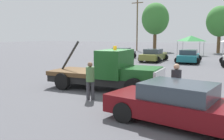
{
  "coord_description": "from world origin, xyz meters",
  "views": [
    {
      "loc": [
        6.84,
        -10.91,
        2.82
      ],
      "look_at": [
        0.5,
        0.0,
        1.05
      ],
      "focal_mm": 40.0,
      "sensor_mm": 36.0,
      "label": 1
    }
  ],
  "objects_px": {
    "canopy_tent_green": "(191,38)",
    "utility_pole": "(137,22)",
    "person_near_truck": "(176,83)",
    "parked_car_teal": "(189,56)",
    "parked_car_charcoal": "(122,54)",
    "foreground_car": "(184,105)",
    "person_at_hood": "(90,78)",
    "tree_center": "(155,19)",
    "tree_left": "(220,22)",
    "parked_car_olive": "(154,55)",
    "tow_truck": "(110,72)"
  },
  "relations": [
    {
      "from": "foreground_car",
      "to": "parked_car_charcoal",
      "type": "distance_m",
      "value": 21.9
    },
    {
      "from": "parked_car_teal",
      "to": "utility_pole",
      "type": "height_order",
      "value": "utility_pole"
    },
    {
      "from": "tree_left",
      "to": "utility_pole",
      "type": "bearing_deg",
      "value": -177.84
    },
    {
      "from": "parked_car_olive",
      "to": "parked_car_teal",
      "type": "height_order",
      "value": "same"
    },
    {
      "from": "tree_left",
      "to": "parked_car_teal",
      "type": "bearing_deg",
      "value": -92.66
    },
    {
      "from": "person_near_truck",
      "to": "tree_center",
      "type": "height_order",
      "value": "tree_center"
    },
    {
      "from": "person_near_truck",
      "to": "tree_left",
      "type": "distance_m",
      "value": 33.37
    },
    {
      "from": "parked_car_teal",
      "to": "parked_car_charcoal",
      "type": "bearing_deg",
      "value": 82.81
    },
    {
      "from": "foreground_car",
      "to": "parked_car_teal",
      "type": "xyz_separation_m",
      "value": [
        -4.2,
        18.45,
        -0.0
      ]
    },
    {
      "from": "foreground_car",
      "to": "person_near_truck",
      "type": "relative_size",
      "value": 3.04
    },
    {
      "from": "person_at_hood",
      "to": "canopy_tent_green",
      "type": "relative_size",
      "value": 0.55
    },
    {
      "from": "tow_truck",
      "to": "person_at_hood",
      "type": "xyz_separation_m",
      "value": [
        0.27,
        -2.14,
        0.06
      ]
    },
    {
      "from": "person_near_truck",
      "to": "parked_car_charcoal",
      "type": "relative_size",
      "value": 0.38
    },
    {
      "from": "person_at_hood",
      "to": "parked_car_charcoal",
      "type": "bearing_deg",
      "value": -15.07
    },
    {
      "from": "foreground_car",
      "to": "tree_center",
      "type": "relative_size",
      "value": 0.64
    },
    {
      "from": "tree_center",
      "to": "person_at_hood",
      "type": "bearing_deg",
      "value": -74.17
    },
    {
      "from": "person_near_truck",
      "to": "utility_pole",
      "type": "relative_size",
      "value": 0.18
    },
    {
      "from": "canopy_tent_green",
      "to": "utility_pole",
      "type": "bearing_deg",
      "value": 150.73
    },
    {
      "from": "parked_car_charcoal",
      "to": "canopy_tent_green",
      "type": "xyz_separation_m",
      "value": [
        5.73,
        9.71,
        1.71
      ]
    },
    {
      "from": "parked_car_charcoal",
      "to": "foreground_car",
      "type": "bearing_deg",
      "value": -152.75
    },
    {
      "from": "parked_car_charcoal",
      "to": "utility_pole",
      "type": "relative_size",
      "value": 0.47
    },
    {
      "from": "parked_car_charcoal",
      "to": "parked_car_teal",
      "type": "distance_m",
      "value": 7.72
    },
    {
      "from": "canopy_tent_green",
      "to": "tree_left",
      "type": "bearing_deg",
      "value": 67.78
    },
    {
      "from": "tow_truck",
      "to": "parked_car_teal",
      "type": "distance_m",
      "value": 15.16
    },
    {
      "from": "person_near_truck",
      "to": "parked_car_olive",
      "type": "distance_m",
      "value": 17.63
    },
    {
      "from": "tow_truck",
      "to": "person_at_hood",
      "type": "relative_size",
      "value": 3.66
    },
    {
      "from": "parked_car_teal",
      "to": "tree_center",
      "type": "bearing_deg",
      "value": 23.84
    },
    {
      "from": "parked_car_olive",
      "to": "utility_pole",
      "type": "distance_m",
      "value": 19.4
    },
    {
      "from": "utility_pole",
      "to": "canopy_tent_green",
      "type": "bearing_deg",
      "value": -29.27
    },
    {
      "from": "foreground_car",
      "to": "parked_car_olive",
      "type": "relative_size",
      "value": 1.15
    },
    {
      "from": "tow_truck",
      "to": "tree_center",
      "type": "xyz_separation_m",
      "value": [
        -8.96,
        30.41,
        4.66
      ]
    },
    {
      "from": "foreground_car",
      "to": "utility_pole",
      "type": "distance_m",
      "value": 38.64
    },
    {
      "from": "person_near_truck",
      "to": "canopy_tent_green",
      "type": "relative_size",
      "value": 0.57
    },
    {
      "from": "parked_car_charcoal",
      "to": "tree_left",
      "type": "height_order",
      "value": "tree_left"
    },
    {
      "from": "tree_center",
      "to": "foreground_car",
      "type": "bearing_deg",
      "value": -68.01
    },
    {
      "from": "foreground_car",
      "to": "person_at_hood",
      "type": "height_order",
      "value": "person_at_hood"
    },
    {
      "from": "foreground_car",
      "to": "utility_pole",
      "type": "relative_size",
      "value": 0.54
    },
    {
      "from": "person_at_hood",
      "to": "foreground_car",
      "type": "bearing_deg",
      "value": -143.49
    },
    {
      "from": "parked_car_olive",
      "to": "tree_center",
      "type": "xyz_separation_m",
      "value": [
        -5.8,
        15.78,
        4.92
      ]
    },
    {
      "from": "person_near_truck",
      "to": "parked_car_teal",
      "type": "height_order",
      "value": "person_near_truck"
    },
    {
      "from": "parked_car_charcoal",
      "to": "utility_pole",
      "type": "height_order",
      "value": "utility_pole"
    },
    {
      "from": "person_at_hood",
      "to": "tree_center",
      "type": "xyz_separation_m",
      "value": [
        -9.23,
        32.56,
        4.6
      ]
    },
    {
      "from": "tow_truck",
      "to": "foreground_car",
      "type": "bearing_deg",
      "value": -41.06
    },
    {
      "from": "parked_car_olive",
      "to": "parked_car_teal",
      "type": "bearing_deg",
      "value": -85.23
    },
    {
      "from": "tow_truck",
      "to": "canopy_tent_green",
      "type": "xyz_separation_m",
      "value": [
        -1.55,
        24.78,
        1.45
      ]
    },
    {
      "from": "foreground_car",
      "to": "tree_left",
      "type": "relative_size",
      "value": 0.72
    },
    {
      "from": "parked_car_charcoal",
      "to": "parked_car_teal",
      "type": "height_order",
      "value": "same"
    },
    {
      "from": "person_near_truck",
      "to": "tree_left",
      "type": "xyz_separation_m",
      "value": [
        -2.67,
        33.03,
        3.91
      ]
    },
    {
      "from": "utility_pole",
      "to": "parked_car_olive",
      "type": "bearing_deg",
      "value": -59.98
    },
    {
      "from": "person_near_truck",
      "to": "parked_car_charcoal",
      "type": "xyz_separation_m",
      "value": [
        -11.15,
        16.6,
        -0.35
      ]
    }
  ]
}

